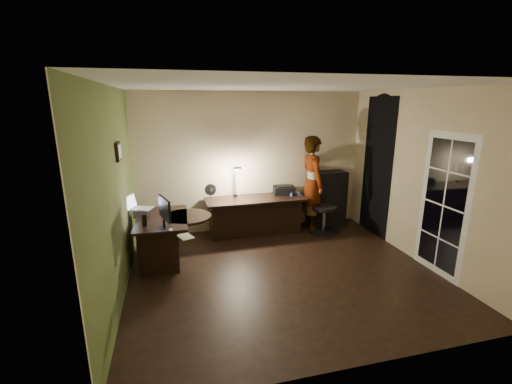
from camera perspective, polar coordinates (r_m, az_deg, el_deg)
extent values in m
cube|color=black|center=(5.33, 4.45, -13.23)|extent=(4.50, 4.00, 0.01)
cube|color=silver|center=(4.72, 5.13, 17.25)|extent=(4.50, 4.00, 0.01)
cube|color=beige|center=(6.74, -0.76, 4.96)|extent=(4.50, 0.01, 2.70)
cube|color=beige|center=(3.11, 16.84, -7.46)|extent=(4.50, 0.01, 2.70)
cube|color=beige|center=(4.65, -22.53, -0.63)|extent=(0.01, 4.00, 2.70)
cube|color=beige|center=(5.96, 25.75, 2.21)|extent=(0.01, 4.00, 2.70)
cube|color=#536530|center=(4.65, -22.35, -0.62)|extent=(0.00, 4.00, 2.70)
cube|color=black|center=(6.87, 19.55, 3.87)|extent=(0.01, 0.90, 2.60)
cube|color=white|center=(5.62, 28.79, -2.01)|extent=(0.02, 0.92, 2.10)
cube|color=black|center=(4.99, -22.00, 6.27)|extent=(0.04, 0.30, 0.25)
cube|color=black|center=(5.74, -15.17, -7.59)|extent=(0.82, 1.29, 0.73)
cube|color=black|center=(6.63, -0.03, -4.04)|extent=(1.94, 0.71, 0.72)
cube|color=black|center=(7.22, 11.64, -1.07)|extent=(0.76, 0.38, 1.13)
cube|color=silver|center=(5.81, -18.47, -3.25)|extent=(0.28, 0.23, 0.11)
cube|color=silver|center=(5.76, -18.61, -1.55)|extent=(0.44, 0.43, 0.24)
cube|color=black|center=(5.12, -15.13, -4.10)|extent=(0.24, 0.51, 0.33)
ellipsoid|color=silver|center=(5.04, -14.06, -6.14)|extent=(0.07, 0.09, 0.03)
cube|color=black|center=(5.46, -15.02, -4.73)|extent=(0.08, 0.13, 0.01)
cube|color=black|center=(5.18, -14.64, -5.73)|extent=(0.06, 0.15, 0.01)
cylinder|color=black|center=(5.30, -18.10, -4.52)|extent=(0.09, 0.09, 0.19)
cube|color=silver|center=(4.78, -11.65, -7.30)|extent=(0.24, 0.27, 0.01)
cube|color=black|center=(6.38, -7.58, -0.11)|extent=(0.24, 0.19, 0.33)
cube|color=#294887|center=(6.73, 6.50, -0.35)|extent=(0.21, 0.15, 0.09)
cube|color=black|center=(6.84, 4.69, 0.32)|extent=(0.45, 0.37, 0.18)
cube|color=black|center=(6.56, -3.50, 1.99)|extent=(0.25, 0.35, 0.69)
cube|color=black|center=(6.78, 11.34, -2.54)|extent=(0.62, 0.62, 1.03)
imported|color=#D8A88C|center=(6.88, 9.38, 1.46)|extent=(0.46, 0.68, 1.88)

